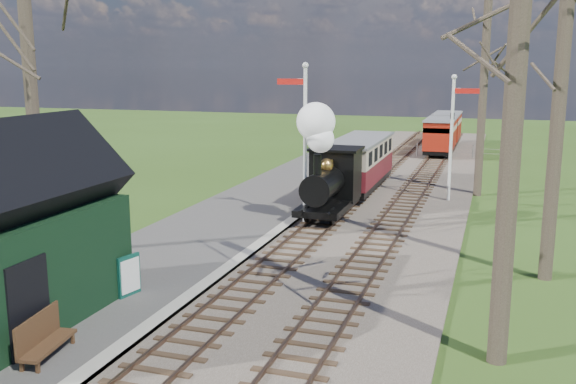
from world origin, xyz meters
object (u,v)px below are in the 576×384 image
(person, at_px, (95,276))
(semaphore_far, at_px, (453,128))
(bench, at_px, (42,337))
(semaphore_near, at_px, (303,132))
(sign_board, at_px, (129,275))
(coach, at_px, (360,161))
(station_shed, at_px, (0,239))
(red_carriage_b, at_px, (447,128))
(red_carriage_a, at_px, (440,136))
(locomotive, at_px, (328,169))

(person, bearing_deg, semaphore_far, -39.40)
(bench, xyz_separation_m, person, (-0.78, 2.99, 0.28))
(semaphore_near, bearing_deg, person, -103.54)
(sign_board, bearing_deg, semaphore_near, 78.63)
(sign_board, xyz_separation_m, person, (-0.54, -0.71, 0.17))
(coach, bearing_deg, station_shed, -102.81)
(red_carriage_b, distance_m, sign_board, 36.20)
(semaphore_near, bearing_deg, red_carriage_b, 82.73)
(red_carriage_a, distance_m, sign_board, 30.77)
(semaphore_far, height_order, coach, semaphore_far)
(locomotive, bearing_deg, semaphore_near, -132.50)
(red_carriage_b, bearing_deg, semaphore_far, -85.03)
(bench, bearing_deg, sign_board, 93.67)
(red_carriage_a, distance_m, person, 31.57)
(semaphore_near, bearing_deg, station_shed, -106.38)
(locomotive, distance_m, red_carriage_b, 25.73)
(locomotive, distance_m, red_carriage_a, 20.26)
(red_carriage_a, height_order, person, red_carriage_a)
(red_carriage_b, bearing_deg, sign_board, -98.35)
(red_carriage_b, height_order, person, red_carriage_b)
(semaphore_near, xyz_separation_m, bench, (-1.65, -13.10, -2.99))
(semaphore_far, distance_m, person, 17.97)
(semaphore_near, xyz_separation_m, semaphore_far, (5.14, 6.00, -0.27))
(sign_board, bearing_deg, coach, 80.73)
(station_shed, relative_size, red_carriage_b, 1.30)
(locomotive, bearing_deg, station_shed, -108.47)
(semaphore_far, bearing_deg, person, -115.19)
(station_shed, xyz_separation_m, bench, (1.88, -1.10, -1.64))
(semaphore_far, bearing_deg, station_shed, -115.72)
(semaphore_far, relative_size, bench, 3.47)
(coach, distance_m, red_carriage_b, 19.69)
(station_shed, bearing_deg, red_carriage_b, 79.82)
(semaphore_near, distance_m, coach, 7.24)
(station_shed, xyz_separation_m, semaphore_far, (8.67, 18.00, 1.08))
(red_carriage_b, bearing_deg, person, -99.03)
(red_carriage_b, height_order, sign_board, red_carriage_b)
(coach, bearing_deg, semaphore_far, -11.52)
(semaphore_near, height_order, sign_board, semaphore_near)
(locomotive, height_order, coach, locomotive)
(sign_board, bearing_deg, person, -127.52)
(station_shed, height_order, person, station_shed)
(red_carriage_a, bearing_deg, sign_board, -99.84)
(bench, relative_size, person, 1.16)
(coach, distance_m, person, 17.31)
(person, bearing_deg, locomotive, -30.48)
(semaphore_near, distance_m, sign_board, 10.01)
(red_carriage_b, relative_size, bench, 2.93)
(red_carriage_a, xyz_separation_m, person, (-5.80, -31.02, -0.52))
(coach, bearing_deg, bench, -96.91)
(station_shed, height_order, sign_board, station_shed)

